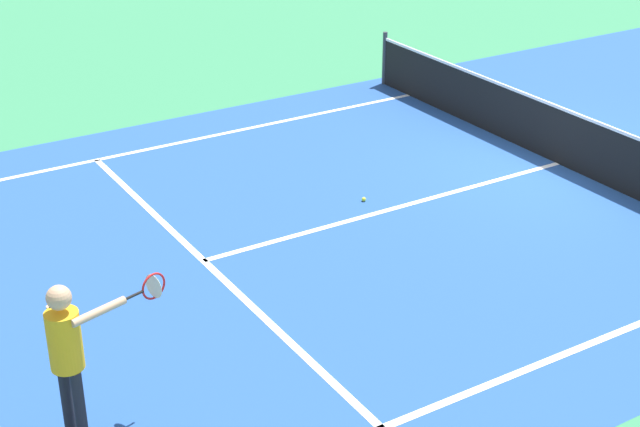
% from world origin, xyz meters
% --- Properties ---
extents(ground_plane, '(60.00, 60.00, 0.00)m').
position_xyz_m(ground_plane, '(0.00, 0.00, 0.00)').
color(ground_plane, '#337F51').
extents(court_surface_inbounds, '(10.62, 24.40, 0.00)m').
position_xyz_m(court_surface_inbounds, '(0.00, 0.00, 0.00)').
color(court_surface_inbounds, '#234C93').
rests_on(court_surface_inbounds, ground_plane).
extents(line_sideline_left, '(0.10, 11.89, 0.01)m').
position_xyz_m(line_sideline_left, '(-4.11, -5.95, 0.00)').
color(line_sideline_left, white).
rests_on(line_sideline_left, ground_plane).
extents(line_sideline_right, '(0.10, 11.89, 0.01)m').
position_xyz_m(line_sideline_right, '(4.11, -5.95, 0.00)').
color(line_sideline_right, white).
rests_on(line_sideline_right, ground_plane).
extents(line_service_near, '(8.22, 0.10, 0.01)m').
position_xyz_m(line_service_near, '(0.00, -6.40, 0.00)').
color(line_service_near, white).
rests_on(line_service_near, ground_plane).
extents(line_center_service, '(0.10, 6.40, 0.01)m').
position_xyz_m(line_center_service, '(0.00, -3.20, 0.00)').
color(line_center_service, white).
rests_on(line_center_service, ground_plane).
extents(net, '(10.03, 0.09, 1.07)m').
position_xyz_m(net, '(0.00, 0.00, 0.49)').
color(net, '#33383D').
rests_on(net, ground_plane).
extents(player_near, '(0.41, 1.24, 1.73)m').
position_xyz_m(player_near, '(2.69, -9.00, 1.08)').
color(player_near, black).
rests_on(player_near, ground_plane).
extents(tennis_ball_mid_court, '(0.07, 0.07, 0.07)m').
position_xyz_m(tennis_ball_mid_court, '(-0.45, -3.54, 0.03)').
color(tennis_ball_mid_court, '#CCE033').
rests_on(tennis_ball_mid_court, ground_plane).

